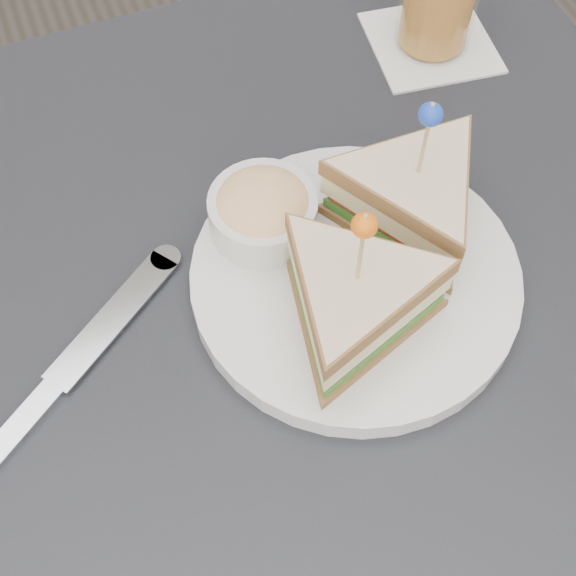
{
  "coord_description": "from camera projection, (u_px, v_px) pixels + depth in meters",
  "views": [
    {
      "loc": [
        -0.1,
        -0.27,
        1.29
      ],
      "look_at": [
        0.01,
        0.01,
        0.8
      ],
      "focal_mm": 50.0,
      "sensor_mm": 36.0,
      "label": 1
    }
  ],
  "objects": [
    {
      "name": "ground_plane",
      "position": [
        284.0,
        565.0,
        1.25
      ],
      "size": [
        3.5,
        3.5,
        0.0
      ],
      "primitive_type": "plane",
      "color": "#3F3833"
    },
    {
      "name": "table",
      "position": [
        281.0,
        379.0,
        0.68
      ],
      "size": [
        0.8,
        0.8,
        0.75
      ],
      "color": "black",
      "rests_on": "ground"
    },
    {
      "name": "cutlery_knife",
      "position": [
        65.0,
        375.0,
        0.59
      ],
      "size": [
        0.21,
        0.16,
        0.01
      ],
      "rotation": [
        0.0,
        0.0,
        -0.95
      ],
      "color": "silver",
      "rests_on": "table"
    },
    {
      "name": "plate_meal",
      "position": [
        365.0,
        251.0,
        0.6
      ],
      "size": [
        0.31,
        0.3,
        0.15
      ],
      "rotation": [
        0.0,
        0.0,
        -0.17
      ],
      "color": "silver",
      "rests_on": "table"
    }
  ]
}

